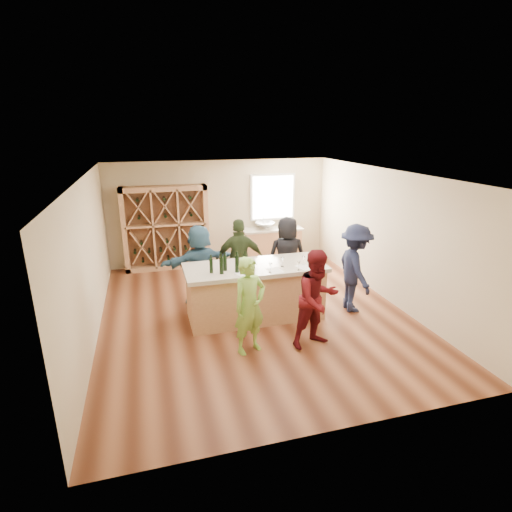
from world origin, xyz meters
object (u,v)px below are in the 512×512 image
object	(u,v)px
wine_bottle_b	(221,266)
person_far_right	(287,256)
person_far_left	(200,265)
sink	(265,225)
wine_bottle_a	(211,266)
person_near_left	(250,306)
tasting_counter_base	(255,293)
person_near_right	(317,299)
person_far_mid	(240,260)
wine_rack	(166,228)
wine_bottle_e	(245,262)
wine_bottle_c	(225,263)
wine_bottle_d	(237,264)
person_server	(355,268)

from	to	relation	value
wine_bottle_b	person_far_right	distance (m)	2.10
wine_bottle_b	person_far_left	xyz separation A→B (m)	(-0.24, 1.23, -0.37)
sink	wine_bottle_a	distance (m)	4.12
wine_bottle_b	person_near_left	xyz separation A→B (m)	(0.28, -0.95, -0.40)
tasting_counter_base	person_far_left	size ratio (longest dim) A/B	1.50
person_near_right	person_far_mid	xyz separation A→B (m)	(-0.80, 2.29, 0.03)
person_far_left	person_far_mid	bearing A→B (deg)	166.65
person_near_right	wine_rack	bearing A→B (deg)	100.53
wine_bottle_a	person_far_mid	world-z (taller)	person_far_mid
wine_bottle_e	person_far_mid	bearing A→B (deg)	81.96
tasting_counter_base	wine_bottle_a	size ratio (longest dim) A/B	9.73
wine_rack	wine_bottle_c	xyz separation A→B (m)	(0.87, -3.55, 0.12)
wine_bottle_e	person_near_left	size ratio (longest dim) A/B	0.17
wine_bottle_c	person_far_left	xyz separation A→B (m)	(-0.34, 1.08, -0.36)
wine_bottle_a	wine_bottle_d	size ratio (longest dim) A/B	0.84
person_near_left	person_far_right	xyz separation A→B (m)	(1.42, 2.15, 0.06)
wine_bottle_c	person_far_mid	size ratio (longest dim) A/B	0.16
wine_bottle_b	person_far_left	size ratio (longest dim) A/B	0.18
wine_bottle_e	person_near_left	bearing A→B (deg)	-100.47
tasting_counter_base	person_far_right	xyz separation A→B (m)	(0.99, 0.93, 0.39)
wine_bottle_a	person_near_left	distance (m)	1.20
wine_bottle_c	person_far_right	world-z (taller)	person_far_right
tasting_counter_base	wine_bottle_c	distance (m)	0.95
tasting_counter_base	person_far_right	distance (m)	1.42
wine_bottle_a	wine_bottle_c	size ratio (longest dim) A/B	0.94
sink	wine_bottle_c	bearing A→B (deg)	-117.74
wine_bottle_a	wine_bottle_b	size ratio (longest dim) A/B	0.86
sink	wine_bottle_e	distance (m)	3.80
sink	wine_bottle_b	world-z (taller)	wine_bottle_b
person_near_left	person_server	world-z (taller)	person_server
person_near_left	person_far_mid	bearing A→B (deg)	59.38
wine_bottle_b	sink	bearing A→B (deg)	62.04
person_server	person_far_right	xyz separation A→B (m)	(-1.04, 1.16, -0.02)
person_near_right	wine_bottle_b	bearing A→B (deg)	128.99
sink	person_near_left	world-z (taller)	person_near_left
person_near_left	person_server	size ratio (longest dim) A/B	0.92
wine_bottle_a	person_server	xyz separation A→B (m)	(2.91, -0.06, -0.30)
person_far_mid	wine_rack	bearing A→B (deg)	-52.23
wine_bottle_a	person_server	distance (m)	2.93
wine_bottle_a	wine_rack	bearing A→B (deg)	99.43
wine_bottle_a	person_near_left	size ratio (longest dim) A/B	0.16
wine_rack	person_far_mid	bearing A→B (deg)	-60.60
sink	person_server	world-z (taller)	person_server
wine_bottle_d	person_server	size ratio (longest dim) A/B	0.18
sink	person_far_mid	bearing A→B (deg)	-118.25
wine_bottle_c	person_far_right	bearing A→B (deg)	33.04
tasting_counter_base	person_near_right	world-z (taller)	person_near_right
wine_bottle_d	person_server	world-z (taller)	person_server
wine_bottle_d	person_near_left	xyz separation A→B (m)	(-0.02, -0.95, -0.41)
tasting_counter_base	wine_bottle_d	world-z (taller)	wine_bottle_d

